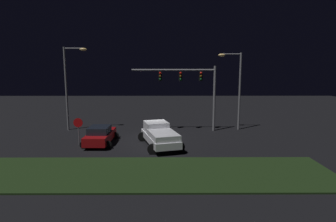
% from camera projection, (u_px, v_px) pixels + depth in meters
% --- Properties ---
extents(ground_plane, '(80.00, 80.00, 0.00)m').
position_uv_depth(ground_plane, '(153.00, 138.00, 24.81)').
color(ground_plane, black).
extents(grass_median, '(22.29, 5.56, 0.10)m').
position_uv_depth(grass_median, '(147.00, 173.00, 16.31)').
color(grass_median, black).
rests_on(grass_median, ground_plane).
extents(pickup_truck, '(3.85, 5.74, 1.80)m').
position_uv_depth(pickup_truck, '(159.00, 134.00, 22.18)').
color(pickup_truck, silver).
rests_on(pickup_truck, ground_plane).
extents(car_sedan, '(2.52, 4.43, 1.51)m').
position_uv_depth(car_sedan, '(100.00, 135.00, 22.79)').
color(car_sedan, maroon).
rests_on(car_sedan, ground_plane).
extents(traffic_signal_gantry, '(8.32, 0.56, 6.50)m').
position_uv_depth(traffic_signal_gantry, '(190.00, 82.00, 27.08)').
color(traffic_signal_gantry, slate).
rests_on(traffic_signal_gantry, ground_plane).
extents(street_lamp_left, '(2.33, 0.44, 8.36)m').
position_uv_depth(street_lamp_left, '(70.00, 79.00, 27.47)').
color(street_lamp_left, slate).
rests_on(street_lamp_left, ground_plane).
extents(street_lamp_right, '(2.39, 0.44, 7.81)m').
position_uv_depth(street_lamp_right, '(235.00, 82.00, 27.65)').
color(street_lamp_right, slate).
rests_on(street_lamp_right, ground_plane).
extents(stop_sign, '(0.76, 0.08, 2.23)m').
position_uv_depth(stop_sign, '(78.00, 126.00, 22.40)').
color(stop_sign, slate).
rests_on(stop_sign, ground_plane).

